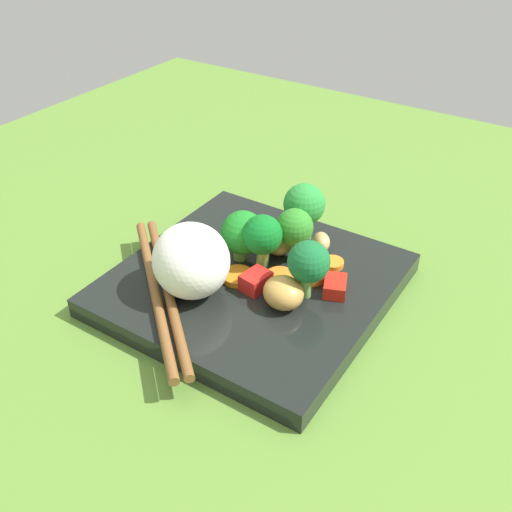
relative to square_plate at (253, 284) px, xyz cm
name	(u,v)px	position (x,y,z in cm)	size (l,w,h in cm)	color
ground_plane	(253,300)	(0.00, 0.00, -1.98)	(110.00, 110.00, 2.00)	#56812F
square_plate	(253,284)	(0.00, 0.00, 0.00)	(24.06, 24.06, 1.96)	black
rice_mound	(191,261)	(-4.80, 3.35, 4.31)	(7.41, 6.87, 6.65)	white
broccoli_floret_0	(310,262)	(0.23, -5.77, 4.78)	(3.76, 3.76, 5.86)	#71AB4D
broccoli_floret_1	(243,233)	(1.87, 2.41, 3.90)	(4.27, 4.27, 5.15)	#75BD4F
broccoli_floret_2	(265,237)	(1.61, -0.25, 4.60)	(3.78, 3.78, 5.74)	#82B74F
broccoli_floret_3	(295,229)	(4.35, -1.84, 4.56)	(3.59, 3.59, 5.61)	#74B25D
broccoli_floret_4	(304,207)	(7.89, -0.86, 4.93)	(4.17, 4.17, 6.41)	#72B15D
carrot_slice_0	(333,263)	(5.60, -5.49, 1.26)	(2.15, 2.15, 0.55)	orange
carrot_slice_1	(238,276)	(-1.12, 0.96, 1.26)	(3.02, 3.02, 0.56)	orange
carrot_slice_2	(310,274)	(2.81, -4.57, 1.30)	(3.13, 3.13, 0.63)	orange
carrot_slice_3	(280,277)	(0.76, -2.51, 1.37)	(2.58, 2.58, 0.78)	orange
pepper_chunk_0	(256,281)	(-1.41, -1.24, 1.80)	(2.60, 2.02, 1.63)	red
pepper_chunk_1	(335,286)	(2.05, -7.53, 1.64)	(2.73, 1.98, 1.32)	red
chicken_piece_0	(283,293)	(-2.06, -4.56, 2.35)	(3.84, 3.49, 2.73)	#C08F43
chicken_piece_1	(278,244)	(4.77, 0.15, 1.90)	(2.99, 2.51, 1.85)	tan
chicken_piece_2	(321,242)	(7.41, -3.24, 1.91)	(2.42, 1.71, 1.85)	tan
chopstick_pair	(161,290)	(-6.79, 5.46, 1.42)	(16.52, 18.45, 0.89)	brown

